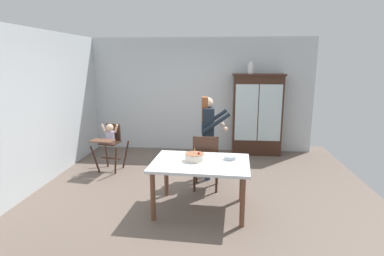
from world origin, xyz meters
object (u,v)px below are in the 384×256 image
(ceramic_vase, at_px, (251,68))
(high_chair_with_toddler, at_px, (110,139))
(serving_bowl, at_px, (230,158))
(dining_chair_far_side, at_px, (206,159))
(china_cabinet, at_px, (257,114))
(adult_person, at_px, (208,128))
(dining_table, at_px, (201,168))
(birthday_cake, at_px, (195,157))

(ceramic_vase, xyz_separation_m, high_chair_with_toddler, (-2.83, -1.46, -1.34))
(serving_bowl, xyz_separation_m, dining_chair_far_side, (-0.38, 0.56, -0.21))
(serving_bowl, bearing_deg, china_cabinet, 76.25)
(adult_person, height_order, dining_table, adult_person)
(china_cabinet, bearing_deg, ceramic_vase, 178.87)
(adult_person, height_order, dining_chair_far_side, adult_person)
(dining_table, bearing_deg, serving_bowl, 19.79)
(china_cabinet, height_order, high_chair_with_toddler, china_cabinet)
(adult_person, bearing_deg, china_cabinet, -39.25)
(china_cabinet, xyz_separation_m, adult_person, (-1.07, -1.70, 0.03))
(adult_person, bearing_deg, high_chair_with_toddler, 75.68)
(dining_table, bearing_deg, china_cabinet, 69.42)
(china_cabinet, distance_m, high_chair_with_toddler, 3.36)
(birthday_cake, bearing_deg, serving_bowl, 11.48)
(china_cabinet, distance_m, ceramic_vase, 1.07)
(ceramic_vase, bearing_deg, adult_person, -117.31)
(high_chair_with_toddler, distance_m, serving_bowl, 2.70)
(high_chair_with_toddler, bearing_deg, birthday_cake, -30.52)
(china_cabinet, distance_m, dining_table, 3.19)
(serving_bowl, bearing_deg, dining_chair_far_side, 124.41)
(serving_bowl, bearing_deg, birthday_cake, -168.52)
(china_cabinet, height_order, birthday_cake, china_cabinet)
(china_cabinet, bearing_deg, dining_chair_far_side, -115.41)
(ceramic_vase, height_order, high_chair_with_toddler, ceramic_vase)
(high_chair_with_toddler, distance_m, dining_table, 2.44)
(china_cabinet, relative_size, adult_person, 1.23)
(birthday_cake, bearing_deg, china_cabinet, 67.58)
(birthday_cake, height_order, dining_chair_far_side, dining_chair_far_side)
(ceramic_vase, distance_m, birthday_cake, 3.33)
(ceramic_vase, distance_m, high_chair_with_toddler, 3.45)
(high_chair_with_toddler, distance_m, adult_person, 1.99)
(high_chair_with_toddler, height_order, adult_person, adult_person)
(ceramic_vase, height_order, birthday_cake, ceramic_vase)
(china_cabinet, xyz_separation_m, dining_chair_far_side, (-1.08, -2.26, -0.39))
(serving_bowl, height_order, dining_chair_far_side, dining_chair_far_side)
(china_cabinet, xyz_separation_m, birthday_cake, (-1.21, -2.93, -0.15))
(china_cabinet, bearing_deg, serving_bowl, -103.75)
(ceramic_vase, xyz_separation_m, dining_chair_far_side, (-0.89, -2.27, -1.44))
(high_chair_with_toddler, bearing_deg, dining_table, -30.05)
(ceramic_vase, distance_m, dining_chair_far_side, 2.83)
(china_cabinet, relative_size, dining_table, 1.30)
(high_chair_with_toddler, xyz_separation_m, serving_bowl, (2.33, -1.37, 0.11))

